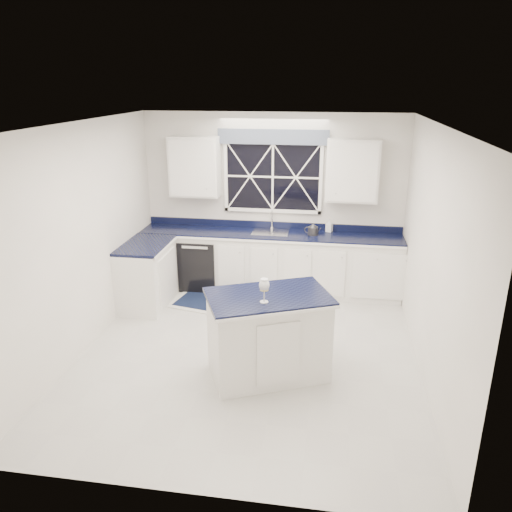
% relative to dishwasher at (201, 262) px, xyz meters
% --- Properties ---
extents(ground, '(4.50, 4.50, 0.00)m').
position_rel_dishwasher_xyz_m(ground, '(1.10, -1.95, -0.41)').
color(ground, '#B4B4AF').
rests_on(ground, ground).
extents(back_wall, '(4.00, 0.10, 2.70)m').
position_rel_dishwasher_xyz_m(back_wall, '(1.10, 0.30, 0.94)').
color(back_wall, white).
rests_on(back_wall, ground).
extents(base_cabinets, '(3.99, 1.60, 0.90)m').
position_rel_dishwasher_xyz_m(base_cabinets, '(0.77, -0.17, 0.04)').
color(base_cabinets, silver).
rests_on(base_cabinets, ground).
extents(countertop, '(3.98, 0.64, 0.04)m').
position_rel_dishwasher_xyz_m(countertop, '(1.10, 0.00, 0.51)').
color(countertop, black).
rests_on(countertop, base_cabinets).
extents(dishwasher, '(0.60, 0.58, 0.82)m').
position_rel_dishwasher_xyz_m(dishwasher, '(0.00, 0.00, 0.00)').
color(dishwasher, black).
rests_on(dishwasher, ground).
extents(window, '(1.65, 0.09, 1.26)m').
position_rel_dishwasher_xyz_m(window, '(1.10, 0.25, 1.42)').
color(window, black).
rests_on(window, ground).
extents(upper_cabinets, '(3.10, 0.34, 0.90)m').
position_rel_dishwasher_xyz_m(upper_cabinets, '(1.10, 0.13, 1.49)').
color(upper_cabinets, silver).
rests_on(upper_cabinets, ground).
extents(faucet, '(0.05, 0.20, 0.30)m').
position_rel_dishwasher_xyz_m(faucet, '(1.10, 0.19, 0.69)').
color(faucet, silver).
rests_on(faucet, countertop).
extents(island, '(1.50, 1.24, 0.97)m').
position_rel_dishwasher_xyz_m(island, '(1.39, -2.38, 0.08)').
color(island, silver).
rests_on(island, ground).
extents(rug, '(1.57, 1.14, 0.02)m').
position_rel_dishwasher_xyz_m(rug, '(0.45, -0.60, -0.40)').
color(rug, beige).
rests_on(rug, ground).
extents(kettle, '(0.25, 0.17, 0.18)m').
position_rel_dishwasher_xyz_m(kettle, '(1.74, -0.00, 0.61)').
color(kettle, '#303033').
rests_on(kettle, countertop).
extents(wine_glass, '(0.11, 0.11, 0.26)m').
position_rel_dishwasher_xyz_m(wine_glass, '(1.37, -2.56, 0.74)').
color(wine_glass, silver).
rests_on(wine_glass, island).
extents(soap_bottle, '(0.12, 0.12, 0.20)m').
position_rel_dishwasher_xyz_m(soap_bottle, '(1.99, 0.21, 0.63)').
color(soap_bottle, silver).
rests_on(soap_bottle, countertop).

